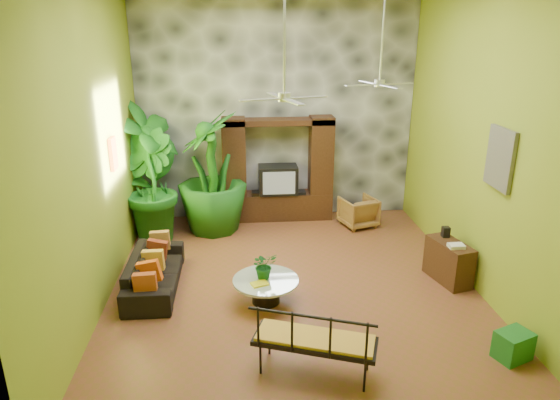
{
  "coord_description": "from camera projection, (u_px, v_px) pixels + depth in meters",
  "views": [
    {
      "loc": [
        -0.86,
        -7.38,
        4.15
      ],
      "look_at": [
        -0.21,
        0.2,
        1.47
      ],
      "focal_mm": 32.0,
      "sensor_mm": 36.0,
      "label": 1
    }
  ],
  "objects": [
    {
      "name": "ground",
      "position": [
        293.0,
        286.0,
        8.38
      ],
      "size": [
        7.0,
        7.0,
        0.0
      ],
      "primitive_type": "plane",
      "color": "brown",
      "rests_on": "ground"
    },
    {
      "name": "back_wall",
      "position": [
        276.0,
        105.0,
        10.84
      ],
      "size": [
        6.0,
        0.02,
        5.0
      ],
      "primitive_type": "cube",
      "color": "olive",
      "rests_on": "ground"
    },
    {
      "name": "left_wall",
      "position": [
        92.0,
        144.0,
        7.31
      ],
      "size": [
        0.02,
        7.0,
        5.0
      ],
      "primitive_type": "cube",
      "color": "olive",
      "rests_on": "ground"
    },
    {
      "name": "right_wall",
      "position": [
        485.0,
        136.0,
        7.79
      ],
      "size": [
        0.02,
        7.0,
        5.0
      ],
      "primitive_type": "cube",
      "color": "olive",
      "rests_on": "ground"
    },
    {
      "name": "stone_accent_wall",
      "position": [
        277.0,
        105.0,
        10.78
      ],
      "size": [
        5.98,
        0.1,
        4.98
      ],
      "primitive_type": "cube",
      "color": "#34373B",
      "rests_on": "ground"
    },
    {
      "name": "entertainment_center",
      "position": [
        278.0,
        177.0,
        11.01
      ],
      "size": [
        2.4,
        0.55,
        2.3
      ],
      "color": "#321C0E",
      "rests_on": "ground"
    },
    {
      "name": "ceiling_fan_front",
      "position": [
        284.0,
        82.0,
        6.86
      ],
      "size": [
        1.28,
        1.28,
        1.86
      ],
      "color": "silver",
      "rests_on": "ceiling"
    },
    {
      "name": "ceiling_fan_back",
      "position": [
        380.0,
        71.0,
        8.51
      ],
      "size": [
        1.28,
        1.28,
        1.86
      ],
      "color": "silver",
      "rests_on": "ceiling"
    },
    {
      "name": "wall_art_mask",
      "position": [
        113.0,
        154.0,
        8.38
      ],
      "size": [
        0.06,
        0.32,
        0.55
      ],
      "primitive_type": "cube",
      "color": "#C18416",
      "rests_on": "left_wall"
    },
    {
      "name": "wall_art_painting",
      "position": [
        500.0,
        158.0,
        7.29
      ],
      "size": [
        0.06,
        0.7,
        0.9
      ],
      "primitive_type": "cube",
      "color": "#235881",
      "rests_on": "right_wall"
    },
    {
      "name": "sofa",
      "position": [
        154.0,
        272.0,
        8.25
      ],
      "size": [
        0.78,
        1.98,
        0.58
      ],
      "primitive_type": "imported",
      "rotation": [
        0.0,
        0.0,
        1.57
      ],
      "color": "black",
      "rests_on": "ground"
    },
    {
      "name": "wicker_armchair",
      "position": [
        358.0,
        212.0,
        10.8
      ],
      "size": [
        0.87,
        0.88,
        0.64
      ],
      "primitive_type": "imported",
      "rotation": [
        0.0,
        0.0,
        3.45
      ],
      "color": "olive",
      "rests_on": "ground"
    },
    {
      "name": "tall_plant_a",
      "position": [
        151.0,
        168.0,
        10.21
      ],
      "size": [
        1.59,
        1.75,
        2.75
      ],
      "primitive_type": "imported",
      "rotation": [
        0.0,
        0.0,
        1.02
      ],
      "color": "#1C6A1C",
      "rests_on": "ground"
    },
    {
      "name": "tall_plant_b",
      "position": [
        149.0,
        186.0,
        9.87
      ],
      "size": [
        1.56,
        1.59,
        2.25
      ],
      "primitive_type": "imported",
      "rotation": [
        0.0,
        0.0,
        2.27
      ],
      "color": "#195F1D",
      "rests_on": "ground"
    },
    {
      "name": "tall_plant_c",
      "position": [
        212.0,
        173.0,
        10.26
      ],
      "size": [
        1.54,
        1.54,
        2.54
      ],
      "primitive_type": "imported",
      "rotation": [
        0.0,
        0.0,
        4.8
      ],
      "color": "#195817",
      "rests_on": "ground"
    },
    {
      "name": "coffee_table",
      "position": [
        266.0,
        287.0,
        7.82
      ],
      "size": [
        1.03,
        1.03,
        0.4
      ],
      "rotation": [
        0.0,
        0.0,
        0.27
      ],
      "color": "black",
      "rests_on": "ground"
    },
    {
      "name": "centerpiece_plant",
      "position": [
        264.0,
        265.0,
        7.75
      ],
      "size": [
        0.48,
        0.45,
        0.43
      ],
      "primitive_type": "imported",
      "rotation": [
        0.0,
        0.0,
        0.35
      ],
      "color": "#16551D",
      "rests_on": "coffee_table"
    },
    {
      "name": "yellow_tray",
      "position": [
        260.0,
        284.0,
        7.61
      ],
      "size": [
        0.3,
        0.26,
        0.03
      ],
      "primitive_type": "cube",
      "rotation": [
        0.0,
        0.0,
        0.36
      ],
      "color": "yellow",
      "rests_on": "coffee_table"
    },
    {
      "name": "iron_bench",
      "position": [
        316.0,
        339.0,
        6.06
      ],
      "size": [
        1.6,
        1.04,
        0.57
      ],
      "rotation": [
        0.0,
        0.0,
        -0.34
      ],
      "color": "black",
      "rests_on": "ground"
    },
    {
      "name": "side_console",
      "position": [
        449.0,
        262.0,
        8.46
      ],
      "size": [
        0.6,
        0.95,
        0.7
      ],
      "primitive_type": "cube",
      "rotation": [
        0.0,
        0.0,
        0.25
      ],
      "color": "#372311",
      "rests_on": "ground"
    },
    {
      "name": "green_bin",
      "position": [
        513.0,
        345.0,
        6.51
      ],
      "size": [
        0.53,
        0.47,
        0.39
      ],
      "primitive_type": "cube",
      "rotation": [
        0.0,
        0.0,
        0.38
      ],
      "color": "#1B682A",
      "rests_on": "ground"
    }
  ]
}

